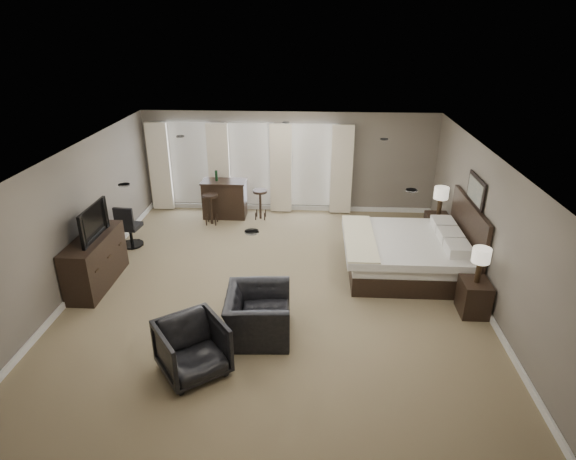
# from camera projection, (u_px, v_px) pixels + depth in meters

# --- Properties ---
(room) EXTENTS (7.60, 8.60, 2.64)m
(room) POSITION_uv_depth(u_px,v_px,m) (275.00, 229.00, 8.54)
(room) COLOR #7E6F50
(room) RESTS_ON ground
(window_bay) EXTENTS (5.25, 0.20, 2.30)m
(window_bay) POSITION_uv_depth(u_px,v_px,m) (250.00, 167.00, 12.38)
(window_bay) COLOR silver
(window_bay) RESTS_ON room
(bed) EXTENTS (2.35, 2.25, 1.50)m
(bed) POSITION_uv_depth(u_px,v_px,m) (410.00, 238.00, 9.49)
(bed) COLOR silver
(bed) RESTS_ON ground
(nightstand_near) EXTENTS (0.46, 0.57, 0.62)m
(nightstand_near) POSITION_uv_depth(u_px,v_px,m) (474.00, 297.00, 8.30)
(nightstand_near) COLOR black
(nightstand_near) RESTS_ON ground
(nightstand_far) EXTENTS (0.49, 0.60, 0.66)m
(nightstand_far) POSITION_uv_depth(u_px,v_px,m) (436.00, 229.00, 10.94)
(nightstand_far) COLOR black
(nightstand_far) RESTS_ON ground
(lamp_near) EXTENTS (0.31, 0.31, 0.63)m
(lamp_near) POSITION_uv_depth(u_px,v_px,m) (480.00, 265.00, 8.05)
(lamp_near) COLOR beige
(lamp_near) RESTS_ON nightstand_near
(lamp_far) EXTENTS (0.32, 0.32, 0.66)m
(lamp_far) POSITION_uv_depth(u_px,v_px,m) (440.00, 202.00, 10.67)
(lamp_far) COLOR beige
(lamp_far) RESTS_ON nightstand_far
(wall_art) EXTENTS (0.04, 0.96, 0.56)m
(wall_art) POSITION_uv_depth(u_px,v_px,m) (476.00, 191.00, 9.03)
(wall_art) COLOR slate
(wall_art) RESTS_ON room
(dresser) EXTENTS (0.55, 1.71, 0.99)m
(dresser) POSITION_uv_depth(u_px,v_px,m) (95.00, 261.00, 9.12)
(dresser) COLOR black
(dresser) RESTS_ON ground
(tv) EXTENTS (0.63, 1.09, 0.14)m
(tv) POSITION_uv_depth(u_px,v_px,m) (90.00, 234.00, 8.89)
(tv) COLOR black
(tv) RESTS_ON dresser
(armchair_near) EXTENTS (0.82, 1.20, 1.01)m
(armchair_near) POSITION_uv_depth(u_px,v_px,m) (258.00, 307.00, 7.66)
(armchair_near) COLOR black
(armchair_near) RESTS_ON ground
(armchair_far) EXTENTS (1.20, 1.19, 0.91)m
(armchair_far) POSITION_uv_depth(u_px,v_px,m) (192.00, 346.00, 6.84)
(armchair_far) COLOR black
(armchair_far) RESTS_ON ground
(bar_counter) EXTENTS (1.12, 0.58, 0.97)m
(bar_counter) POSITION_uv_depth(u_px,v_px,m) (225.00, 199.00, 12.28)
(bar_counter) COLOR black
(bar_counter) RESTS_ON ground
(bar_stool_left) EXTENTS (0.47, 0.47, 0.78)m
(bar_stool_left) POSITION_uv_depth(u_px,v_px,m) (211.00, 209.00, 11.89)
(bar_stool_left) COLOR black
(bar_stool_left) RESTS_ON ground
(bar_stool_right) EXTENTS (0.47, 0.47, 0.76)m
(bar_stool_right) POSITION_uv_depth(u_px,v_px,m) (260.00, 204.00, 12.21)
(bar_stool_right) COLOR black
(bar_stool_right) RESTS_ON ground
(desk_chair) EXTENTS (0.55, 0.55, 0.99)m
(desk_chair) POSITION_uv_depth(u_px,v_px,m) (130.00, 225.00, 10.70)
(desk_chair) COLOR black
(desk_chair) RESTS_ON ground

